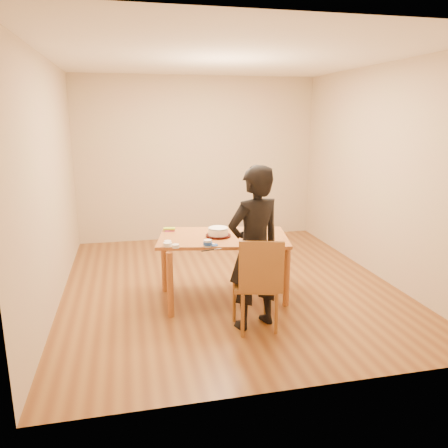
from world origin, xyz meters
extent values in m
cube|color=brown|center=(0.00, 0.00, 0.00)|extent=(4.00, 4.50, 0.00)
cube|color=silver|center=(0.00, 0.00, 2.70)|extent=(4.00, 4.50, 0.00)
cube|color=tan|center=(0.00, 2.25, 1.35)|extent=(4.00, 0.00, 2.70)
cube|color=tan|center=(-2.00, 0.00, 1.35)|extent=(0.00, 4.50, 2.70)
cube|color=tan|center=(2.00, 0.00, 1.35)|extent=(0.00, 4.50, 2.70)
cube|color=brown|center=(-0.16, -0.42, 0.73)|extent=(1.56, 1.11, 0.04)
cube|color=brown|center=(-0.01, -1.19, 0.45)|extent=(0.49, 0.49, 0.04)
cylinder|color=red|center=(-0.21, -0.42, 0.76)|extent=(0.28, 0.28, 0.02)
cylinder|color=white|center=(-0.21, -0.42, 0.80)|extent=(0.22, 0.22, 0.07)
ellipsoid|color=white|center=(-0.21, -0.42, 0.85)|extent=(0.22, 0.22, 0.03)
cylinder|color=white|center=(-0.40, -0.79, 0.78)|extent=(0.08, 0.08, 0.07)
cylinder|color=#17429B|center=(-0.33, -0.75, 0.75)|extent=(0.10, 0.10, 0.01)
ellipsoid|color=white|center=(-0.33, -0.75, 0.76)|extent=(0.04, 0.04, 0.02)
cylinder|color=white|center=(-0.73, -0.75, 0.77)|extent=(0.07, 0.07, 0.04)
cylinder|color=white|center=(-0.79, -0.59, 0.77)|extent=(0.07, 0.07, 0.04)
cylinder|color=white|center=(-0.80, -0.68, 0.77)|extent=(0.09, 0.09, 0.04)
cube|color=#E3357A|center=(-0.72, -0.07, 0.76)|extent=(0.12, 0.06, 0.02)
cube|color=green|center=(-0.72, -0.06, 0.78)|extent=(0.14, 0.09, 0.02)
cube|color=black|center=(-0.42, -0.92, 0.75)|extent=(0.14, 0.05, 0.01)
imported|color=black|center=(-0.01, -1.15, 0.81)|extent=(0.69, 0.56, 1.62)
camera|label=1|loc=(-1.18, -5.04, 2.06)|focal=35.00mm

